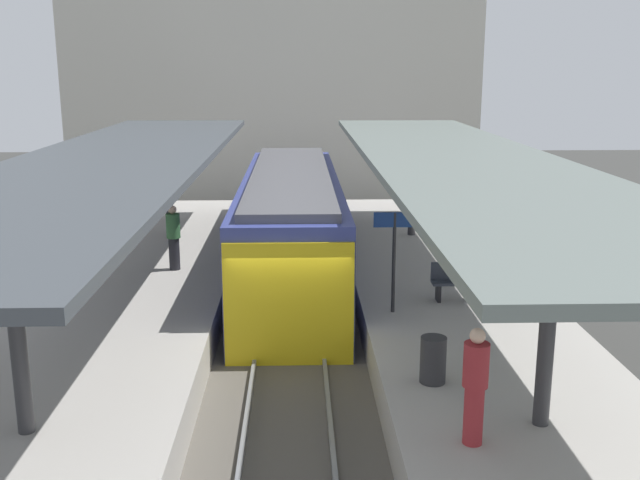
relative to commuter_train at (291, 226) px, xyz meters
name	(u,v)px	position (x,y,z in m)	size (l,w,h in m)	color
ground_plane	(290,361)	(0.00, -5.77, -1.73)	(80.00, 80.00, 0.00)	#383835
platform_left	(112,341)	(-3.80, -5.77, -1.23)	(4.40, 28.00, 1.00)	#ADA8A0
platform_right	(465,337)	(3.80, -5.77, -1.23)	(4.40, 28.00, 1.00)	#ADA8A0
track_ballast	(290,356)	(0.00, -5.77, -1.63)	(3.20, 28.00, 0.20)	#59544C
rail_near_side	(256,349)	(-0.72, -5.77, -1.46)	(0.08, 28.00, 0.14)	slate
rail_far_side	(323,349)	(0.72, -5.77, -1.46)	(0.08, 28.00, 0.14)	slate
commuter_train	(291,226)	(0.00, 0.00, 0.00)	(2.78, 13.00, 3.10)	#38428C
canopy_left	(116,160)	(-3.80, -4.37, 2.46)	(4.18, 21.00, 3.31)	#333335
canopy_right	(459,160)	(3.80, -4.37, 2.45)	(4.18, 21.00, 3.30)	#333335
platform_bench	(462,280)	(3.93, -4.70, -0.26)	(1.40, 0.41, 0.86)	black
platform_sign	(394,239)	(2.25, -5.50, 0.90)	(0.90, 0.08, 2.21)	#262628
litter_bin	(433,360)	(2.45, -9.14, -0.33)	(0.44, 0.44, 0.80)	#2D2D30
passenger_near_bench	(475,384)	(2.64, -11.21, 0.17)	(0.36, 0.36, 1.73)	maroon
passenger_mid_platform	(174,236)	(-3.05, -1.92, 0.16)	(0.36, 0.36, 1.71)	#232328
station_building_backdrop	(275,82)	(-0.83, 14.23, 3.77)	(18.00, 6.00, 11.00)	beige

